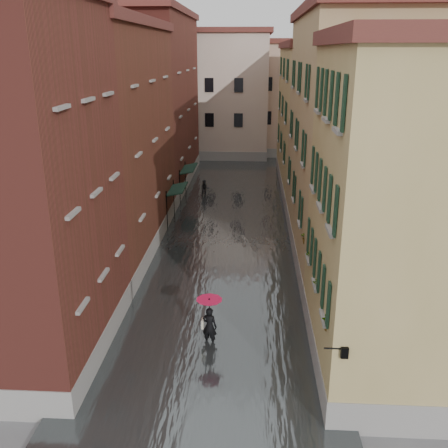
# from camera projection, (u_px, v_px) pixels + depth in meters

# --- Properties ---
(ground) EXTENTS (120.00, 120.00, 0.00)m
(ground) POSITION_uv_depth(u_px,v_px,m) (213.00, 329.00, 21.45)
(ground) COLOR #5A595C
(ground) RESTS_ON ground
(floodwater) EXTENTS (10.00, 60.00, 0.20)m
(floodwater) POSITION_uv_depth(u_px,v_px,m) (228.00, 226.00, 33.67)
(floodwater) COLOR #404647
(floodwater) RESTS_ON ground
(building_left_near) EXTENTS (6.00, 8.00, 13.00)m
(building_left_near) POSITION_uv_depth(u_px,v_px,m) (12.00, 193.00, 17.81)
(building_left_near) COLOR maroon
(building_left_near) RESTS_ON ground
(building_left_mid) EXTENTS (6.00, 14.00, 12.50)m
(building_left_mid) POSITION_uv_depth(u_px,v_px,m) (102.00, 145.00, 28.26)
(building_left_mid) COLOR #5B281C
(building_left_mid) RESTS_ON ground
(building_left_far) EXTENTS (6.00, 16.00, 14.00)m
(building_left_far) POSITION_uv_depth(u_px,v_px,m) (152.00, 104.00, 42.15)
(building_left_far) COLOR maroon
(building_left_far) RESTS_ON ground
(building_right_near) EXTENTS (6.00, 8.00, 11.50)m
(building_right_near) POSITION_uv_depth(u_px,v_px,m) (408.00, 221.00, 17.29)
(building_right_near) COLOR #A08C52
(building_right_near) RESTS_ON ground
(building_right_mid) EXTENTS (6.00, 14.00, 13.00)m
(building_right_mid) POSITION_uv_depth(u_px,v_px,m) (352.00, 143.00, 27.41)
(building_right_mid) COLOR tan
(building_right_mid) RESTS_ON ground
(building_right_far) EXTENTS (6.00, 16.00, 11.50)m
(building_right_far) POSITION_uv_depth(u_px,v_px,m) (318.00, 121.00, 41.79)
(building_right_far) COLOR #A08C52
(building_right_far) RESTS_ON ground
(building_end_cream) EXTENTS (12.00, 9.00, 13.00)m
(building_end_cream) POSITION_uv_depth(u_px,v_px,m) (213.00, 96.00, 55.29)
(building_end_cream) COLOR beige
(building_end_cream) RESTS_ON ground
(building_end_pink) EXTENTS (10.00, 9.00, 12.00)m
(building_end_pink) POSITION_uv_depth(u_px,v_px,m) (293.00, 100.00, 56.85)
(building_end_pink) COLOR tan
(building_end_pink) RESTS_ON ground
(awning_near) EXTENTS (1.09, 2.98, 2.80)m
(awning_near) POSITION_uv_depth(u_px,v_px,m) (177.00, 190.00, 33.44)
(awning_near) COLOR black
(awning_near) RESTS_ON ground
(awning_far) EXTENTS (1.09, 3.30, 2.80)m
(awning_far) POSITION_uv_depth(u_px,v_px,m) (188.00, 170.00, 39.16)
(awning_far) COLOR black
(awning_far) RESTS_ON ground
(wall_lantern) EXTENTS (0.71, 0.22, 0.35)m
(wall_lantern) POSITION_uv_depth(u_px,v_px,m) (344.00, 352.00, 14.57)
(wall_lantern) COLOR black
(wall_lantern) RESTS_ON ground
(window_planters) EXTENTS (0.59, 8.37, 0.84)m
(window_planters) POSITION_uv_depth(u_px,v_px,m) (317.00, 264.00, 19.29)
(window_planters) COLOR brown
(window_planters) RESTS_ON ground
(pedestrian_main) EXTENTS (1.05, 1.05, 2.06)m
(pedestrian_main) POSITION_uv_depth(u_px,v_px,m) (209.00, 317.00, 19.87)
(pedestrian_main) COLOR black
(pedestrian_main) RESTS_ON ground
(pedestrian_far) EXTENTS (0.83, 0.72, 1.47)m
(pedestrian_far) POSITION_uv_depth(u_px,v_px,m) (205.00, 189.00, 40.23)
(pedestrian_far) COLOR black
(pedestrian_far) RESTS_ON ground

